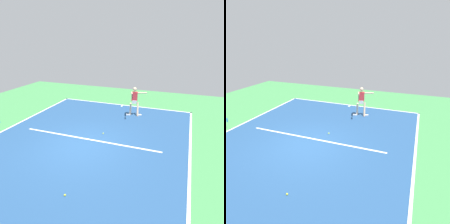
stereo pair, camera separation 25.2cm
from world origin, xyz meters
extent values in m
plane|color=#428E4C|center=(0.00, 0.00, 0.00)|extent=(21.21, 21.21, 0.00)
cube|color=navy|center=(0.00, 0.00, 0.00)|extent=(9.05, 12.22, 0.00)
cube|color=white|center=(0.00, -6.06, 0.00)|extent=(9.05, 0.10, 0.01)
cube|color=white|center=(-4.47, 0.00, 0.00)|extent=(0.10, 12.22, 0.01)
cube|color=white|center=(4.47, 0.00, 0.00)|extent=(0.10, 12.22, 0.01)
cube|color=white|center=(0.00, -0.66, 0.00)|extent=(6.79, 0.10, 0.01)
cube|color=white|center=(0.00, -5.86, 0.00)|extent=(0.10, 0.30, 0.01)
cylinder|color=beige|center=(-1.41, -4.47, 0.40)|extent=(0.21, 0.38, 0.84)
cube|color=white|center=(-1.54, -4.50, 0.04)|extent=(0.26, 0.16, 0.07)
cylinder|color=beige|center=(-1.01, -4.35, 0.40)|extent=(0.21, 0.38, 0.84)
cube|color=white|center=(-0.88, -4.31, 0.04)|extent=(0.26, 0.16, 0.07)
cube|color=white|center=(-1.21, -4.41, 0.86)|extent=(0.29, 0.26, 0.20)
cube|color=red|center=(-1.21, -4.41, 1.19)|extent=(0.38, 0.27, 0.54)
sphere|color=beige|center=(-1.21, -4.41, 1.63)|extent=(0.22, 0.22, 0.22)
cylinder|color=beige|center=(-1.63, -4.53, 1.41)|extent=(0.54, 0.23, 0.08)
cylinder|color=beige|center=(-1.12, -4.10, 1.44)|extent=(0.23, 0.54, 0.08)
cylinder|color=black|center=(-1.23, -3.74, 1.44)|extent=(0.09, 0.22, 0.03)
torus|color=black|center=(-1.30, -3.50, 1.44)|extent=(0.11, 0.29, 0.29)
cylinder|color=silver|center=(-1.30, -3.50, 1.44)|extent=(0.07, 0.24, 0.25)
sphere|color=#CCE033|center=(-0.43, -1.41, 0.03)|extent=(0.07, 0.07, 0.07)
sphere|color=yellow|center=(-0.94, 2.88, 0.03)|extent=(0.07, 0.07, 0.07)
cylinder|color=blue|center=(5.48, -0.71, 0.11)|extent=(0.07, 0.07, 0.22)
camera|label=1|loc=(-4.00, 7.11, 4.58)|focal=33.42mm
camera|label=2|loc=(-4.24, 7.02, 4.58)|focal=33.42mm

